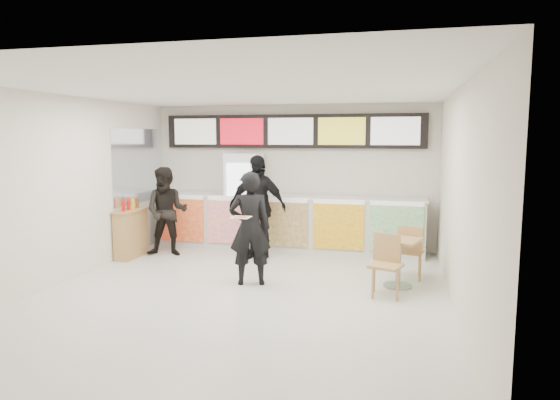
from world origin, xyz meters
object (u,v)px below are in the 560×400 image
(customer_mid, at_px, (257,207))
(cafe_table, at_px, (399,254))
(service_counter, at_px, (287,223))
(customer_left, at_px, (167,212))
(customer_main, at_px, (250,228))
(drinks_fridge, at_px, (244,201))
(condiment_ledge, at_px, (131,233))

(customer_mid, bearing_deg, cafe_table, -19.70)
(service_counter, distance_m, customer_left, 2.45)
(customer_left, relative_size, cafe_table, 1.09)
(cafe_table, bearing_deg, customer_main, -151.88)
(drinks_fridge, relative_size, customer_main, 1.11)
(service_counter, xyz_separation_m, customer_left, (-2.20, -1.03, 0.30))
(customer_main, relative_size, customer_mid, 0.91)
(customer_main, xyz_separation_m, customer_left, (-2.17, 1.48, -0.03))
(customer_mid, bearing_deg, customer_main, -70.60)
(drinks_fridge, height_order, customer_left, drinks_fridge)
(service_counter, xyz_separation_m, condiment_ledge, (-2.82, -1.34, -0.09))
(customer_main, bearing_deg, drinks_fridge, -87.29)
(customer_left, xyz_separation_m, cafe_table, (4.46, -1.07, -0.35))
(service_counter, height_order, customer_main, customer_main)
(drinks_fridge, distance_m, customer_mid, 0.93)
(customer_mid, bearing_deg, condiment_ledge, -159.77)
(customer_main, bearing_deg, cafe_table, 173.18)
(cafe_table, bearing_deg, condiment_ledge, -170.46)
(service_counter, relative_size, drinks_fridge, 2.78)
(cafe_table, relative_size, condiment_ledge, 1.44)
(drinks_fridge, xyz_separation_m, customer_left, (-1.27, -1.05, -0.13))
(customer_mid, distance_m, condiment_ledge, 2.51)
(customer_left, xyz_separation_m, customer_mid, (1.77, 0.26, 0.12))
(condiment_ledge, bearing_deg, customer_main, -22.70)
(drinks_fridge, bearing_deg, customer_main, -70.37)
(drinks_fridge, height_order, customer_main, drinks_fridge)
(drinks_fridge, height_order, condiment_ledge, drinks_fridge)
(customer_left, distance_m, cafe_table, 4.60)
(cafe_table, bearing_deg, service_counter, 155.10)
(customer_left, relative_size, condiment_ledge, 1.57)
(condiment_ledge, bearing_deg, service_counter, 25.44)
(drinks_fridge, height_order, cafe_table, drinks_fridge)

